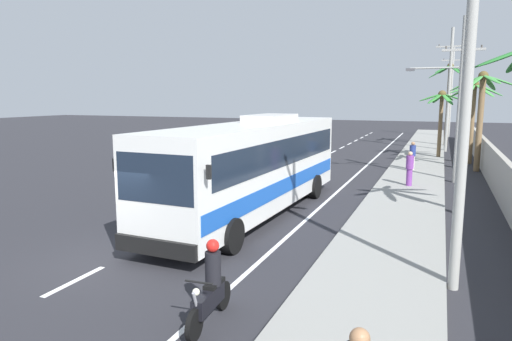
# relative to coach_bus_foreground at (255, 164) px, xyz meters

# --- Properties ---
(ground_plane) EXTENTS (160.00, 160.00, 0.00)m
(ground_plane) POSITION_rel_coach_bus_foreground_xyz_m (-1.64, -5.65, -1.95)
(ground_plane) COLOR #28282D
(sidewalk_kerb) EXTENTS (3.20, 90.00, 0.14)m
(sidewalk_kerb) POSITION_rel_coach_bus_foreground_xyz_m (5.16, 4.35, -1.88)
(sidewalk_kerb) COLOR gray
(sidewalk_kerb) RESTS_ON ground
(lane_markings) EXTENTS (3.84, 71.00, 0.01)m
(lane_markings) POSITION_rel_coach_bus_foreground_xyz_m (0.59, 9.02, -1.94)
(lane_markings) COLOR white
(lane_markings) RESTS_ON ground
(boundary_wall) EXTENTS (0.24, 60.00, 1.92)m
(boundary_wall) POSITION_rel_coach_bus_foreground_xyz_m (8.96, 8.35, -0.99)
(boundary_wall) COLOR #9E998E
(boundary_wall) RESTS_ON ground
(coach_bus_foreground) EXTENTS (3.35, 12.57, 3.74)m
(coach_bus_foreground) POSITION_rel_coach_bus_foreground_xyz_m (0.00, 0.00, 0.00)
(coach_bus_foreground) COLOR silver
(coach_bus_foreground) RESTS_ON ground
(motorcycle_beside_bus) EXTENTS (0.56, 1.96, 1.67)m
(motorcycle_beside_bus) POSITION_rel_coach_bus_foreground_xyz_m (2.39, -8.26, -1.27)
(motorcycle_beside_bus) COLOR black
(motorcycle_beside_bus) RESTS_ON ground
(pedestrian_near_kerb) EXTENTS (0.36, 0.36, 1.67)m
(pedestrian_near_kerb) POSITION_rel_coach_bus_foreground_xyz_m (4.94, 12.86, -0.94)
(pedestrian_near_kerb) COLOR beige
(pedestrian_near_kerb) RESTS_ON sidewalk_kerb
(pedestrian_far_walk) EXTENTS (0.36, 0.36, 1.69)m
(pedestrian_far_walk) POSITION_rel_coach_bus_foreground_xyz_m (5.12, 7.46, -0.93)
(pedestrian_far_walk) COLOR #75388E
(pedestrian_far_walk) RESTS_ON sidewalk_kerb
(utility_pole_nearest) EXTENTS (2.25, 0.24, 8.67)m
(utility_pole_nearest) POSITION_rel_coach_bus_foreground_xyz_m (6.90, -4.72, 2.61)
(utility_pole_nearest) COLOR #9E9E99
(utility_pole_nearest) RESTS_ON ground
(utility_pole_mid) EXTENTS (3.74, 0.24, 8.44)m
(utility_pole_mid) POSITION_rel_coach_bus_foreground_xyz_m (7.14, 10.05, 2.52)
(utility_pole_mid) COLOR #9E9E99
(utility_pole_mid) RESTS_ON ground
(utility_pole_far) EXTENTS (2.38, 0.24, 9.88)m
(utility_pole_far) POSITION_rel_coach_bus_foreground_xyz_m (6.85, 24.82, 3.20)
(utility_pole_far) COLOR #9E9E99
(utility_pole_far) RESTS_ON ground
(utility_pole_distant) EXTENTS (2.37, 0.24, 9.88)m
(utility_pole_distant) POSITION_rel_coach_bus_foreground_xyz_m (7.23, 39.58, 3.20)
(utility_pole_distant) COLOR #9E9E99
(utility_pole_distant) RESTS_ON ground
(palm_nearest) EXTENTS (3.77, 3.63, 5.94)m
(palm_nearest) POSITION_rel_coach_bus_foreground_xyz_m (8.55, 14.56, 2.20)
(palm_nearest) COLOR brown
(palm_nearest) RESTS_ON ground
(palm_third) EXTENTS (3.67, 3.70, 7.41)m
(palm_third) POSITION_rel_coach_bus_foreground_xyz_m (6.87, 28.99, 3.26)
(palm_third) COLOR brown
(palm_third) RESTS_ON ground
(palm_fourth) EXTENTS (3.18, 2.88, 4.91)m
(palm_fourth) POSITION_rel_coach_bus_foreground_xyz_m (6.36, 19.94, 1.72)
(palm_fourth) COLOR brown
(palm_fourth) RESTS_ON ground
(palm_farthest) EXTENTS (3.37, 3.36, 5.53)m
(palm_farthest) POSITION_rel_coach_bus_foreground_xyz_m (8.30, 17.89, 2.07)
(palm_farthest) COLOR brown
(palm_farthest) RESTS_ON ground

